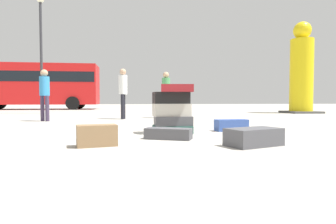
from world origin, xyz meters
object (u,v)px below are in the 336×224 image
(suitcase_charcoal_behind_tower, at_px, (254,137))
(lamp_post, at_px, (41,36))
(suitcase_charcoal_white_trunk, at_px, (168,134))
(person_passerby_in_red, at_px, (166,90))
(yellow_dummy_statue, at_px, (301,73))
(person_tourist_with_camera, at_px, (123,89))
(suitcase_brown_upright_blue, at_px, (97,135))
(suitcase_navy_foreground_far, at_px, (231,125))
(suitcase_tower, at_px, (172,111))
(person_bearded_onlooker, at_px, (45,90))
(parked_bus, at_px, (34,83))

(suitcase_charcoal_behind_tower, xyz_separation_m, lamp_post, (-5.90, 10.36, 3.58))
(suitcase_charcoal_white_trunk, bearing_deg, suitcase_charcoal_behind_tower, -14.34)
(person_passerby_in_red, height_order, yellow_dummy_statue, yellow_dummy_statue)
(person_tourist_with_camera, bearing_deg, lamp_post, -128.71)
(suitcase_brown_upright_blue, relative_size, person_passerby_in_red, 0.33)
(suitcase_navy_foreground_far, xyz_separation_m, lamp_post, (-6.28, 8.43, 3.58))
(suitcase_tower, distance_m, person_tourist_with_camera, 4.54)
(suitcase_charcoal_white_trunk, relative_size, yellow_dummy_statue, 0.17)
(person_bearded_onlooker, xyz_separation_m, person_passerby_in_red, (3.93, 1.07, 0.06))
(suitcase_charcoal_behind_tower, xyz_separation_m, suitcase_charcoal_white_trunk, (-1.12, 0.86, -0.03))
(suitcase_charcoal_white_trunk, bearing_deg, person_tourist_with_camera, 122.61)
(person_bearded_onlooker, height_order, lamp_post, lamp_post)
(person_tourist_with_camera, bearing_deg, suitcase_brown_upright_blue, 6.54)
(suitcase_charcoal_white_trunk, distance_m, person_passerby_in_red, 5.70)
(suitcase_charcoal_white_trunk, bearing_deg, parked_bus, 137.18)
(person_bearded_onlooker, bearing_deg, parked_bus, 144.46)
(suitcase_charcoal_behind_tower, relative_size, person_tourist_with_camera, 0.45)
(yellow_dummy_statue, height_order, parked_bus, yellow_dummy_statue)
(suitcase_charcoal_white_trunk, relative_size, person_tourist_with_camera, 0.45)
(yellow_dummy_statue, xyz_separation_m, lamp_post, (-12.72, 0.95, 1.67))
(suitcase_navy_foreground_far, distance_m, suitcase_charcoal_white_trunk, 1.84)
(suitcase_navy_foreground_far, relative_size, lamp_post, 0.12)
(person_passerby_in_red, height_order, lamp_post, lamp_post)
(suitcase_charcoal_behind_tower, bearing_deg, person_tourist_with_camera, 87.97)
(suitcase_charcoal_white_trunk, height_order, person_tourist_with_camera, person_tourist_with_camera)
(person_bearded_onlooker, xyz_separation_m, lamp_post, (-1.53, 4.99, 2.75))
(person_bearded_onlooker, bearing_deg, suitcase_navy_foreground_far, -0.35)
(person_passerby_in_red, distance_m, lamp_post, 7.24)
(suitcase_charcoal_behind_tower, xyz_separation_m, suitcase_brown_upright_blue, (-2.22, 0.27, 0.03))
(suitcase_charcoal_white_trunk, height_order, parked_bus, parked_bus)
(suitcase_charcoal_white_trunk, height_order, person_bearded_onlooker, person_bearded_onlooker)
(suitcase_brown_upright_blue, xyz_separation_m, person_bearded_onlooker, (-2.15, 5.10, 0.80))
(suitcase_charcoal_behind_tower, height_order, suitcase_charcoal_white_trunk, suitcase_charcoal_behind_tower)
(suitcase_charcoal_white_trunk, xyz_separation_m, parked_bus, (-7.30, 16.38, 1.74))
(person_tourist_with_camera, xyz_separation_m, parked_bus, (-6.44, 11.18, 0.80))
(person_tourist_with_camera, bearing_deg, person_passerby_in_red, 112.58)
(suitcase_navy_foreground_far, bearing_deg, yellow_dummy_statue, 43.62)
(suitcase_navy_foreground_far, height_order, suitcase_charcoal_behind_tower, suitcase_charcoal_behind_tower)
(suitcase_charcoal_behind_tower, bearing_deg, parked_bus, 95.88)
(suitcase_tower, height_order, suitcase_brown_upright_blue, suitcase_tower)
(person_tourist_with_camera, distance_m, yellow_dummy_statue, 9.46)
(lamp_post, bearing_deg, yellow_dummy_statue, -4.28)
(suitcase_navy_foreground_far, xyz_separation_m, person_passerby_in_red, (-0.82, 4.51, 0.89))
(person_tourist_with_camera, relative_size, lamp_post, 0.31)
(person_passerby_in_red, bearing_deg, person_bearded_onlooker, -67.59)
(person_passerby_in_red, distance_m, yellow_dummy_statue, 7.90)
(suitcase_brown_upright_blue, relative_size, person_tourist_with_camera, 0.32)
(suitcase_navy_foreground_far, bearing_deg, lamp_post, 121.00)
(person_bearded_onlooker, bearing_deg, yellow_dummy_statue, 55.45)
(suitcase_charcoal_behind_tower, bearing_deg, suitcase_brown_upright_blue, 152.87)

